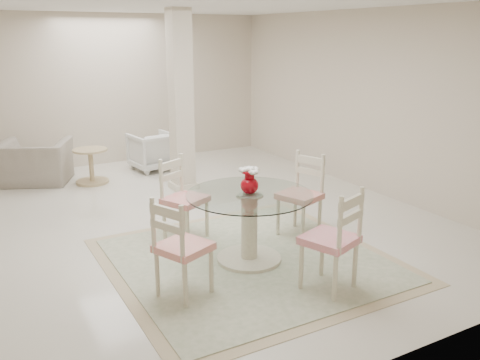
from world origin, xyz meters
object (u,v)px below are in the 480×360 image
dining_chair_west (178,241)px  dining_chair_south (337,233)px  dining_chair_east (303,188)px  armchair_white (153,151)px  side_table (91,167)px  red_vase (250,181)px  dining_chair_north (180,192)px  column (181,102)px  recliner_taupe (35,162)px  dining_table (249,227)px

dining_chair_west → dining_chair_south: bearing=-137.4°
dining_chair_east → armchair_white: 3.83m
dining_chair_east → side_table: (-1.70, 3.43, -0.31)m
red_vase → armchair_white: bearing=84.3°
dining_chair_east → side_table: 3.84m
dining_chair_south → armchair_white: size_ratio=1.52×
red_vase → dining_chair_south: 1.07m
dining_chair_south → side_table: bearing=-96.8°
dining_chair_south → side_table: size_ratio=1.97×
dining_chair_north → armchair_white: bearing=49.5°
column → recliner_taupe: size_ratio=2.55×
dining_table → armchair_white: size_ratio=1.79×
column → dining_chair_east: size_ratio=2.48×
recliner_taupe → armchair_white: 1.96m
dining_chair_west → armchair_white: bearing=-40.5°
dining_chair_south → armchair_white: dining_chair_south is taller
red_vase → dining_chair_north: size_ratio=0.27×
column → dining_chair_south: size_ratio=2.43×
armchair_white → recliner_taupe: bearing=-9.8°
armchair_white → side_table: armchair_white is taller
dining_table → dining_chair_north: 1.04m
column → recliner_taupe: (-1.97, 1.43, -1.01)m
dining_chair_north → side_table: bearing=70.9°
dining_chair_west → side_table: (0.20, 4.18, -0.30)m
dining_chair_east → dining_chair_west: 2.04m
dining_chair_east → dining_table: bearing=-89.0°
dining_table → dining_chair_west: (-0.95, -0.37, 0.18)m
dining_chair_east → armchair_white: size_ratio=1.49×
dining_chair_west → dining_chair_south: (1.32, -0.58, 0.02)m
recliner_taupe → dining_table: bearing=134.1°
dining_chair_north → dining_table: bearing=-94.9°
dining_table → red_vase: bearing=-18.4°
column → dining_chair_south: column is taller
red_vase → dining_chair_north: dining_chair_north is taller
dining_chair_east → dining_chair_south: 1.44m
dining_table → dining_chair_south: size_ratio=1.18×
dining_chair_east → dining_chair_west: dining_chair_east is taller
dining_chair_north → recliner_taupe: dining_chair_north is taller
dining_chair_west → dining_chair_south: 1.44m
dining_table → dining_chair_west: bearing=-158.5°
dining_table → dining_chair_south: 1.04m
dining_table → recliner_taupe: 4.51m
dining_table → side_table: (-0.75, 3.80, -0.12)m
red_vase → recliner_taupe: red_vase is taller
dining_chair_north → recliner_taupe: (-1.17, 3.29, -0.22)m
dining_table → red_vase: (0.00, -0.00, 0.51)m
side_table → red_vase: bearing=-78.8°
recliner_taupe → armchair_white: bearing=-158.4°
red_vase → dining_chair_east: size_ratio=0.26×
armchair_white → dining_chair_west: bearing=65.9°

